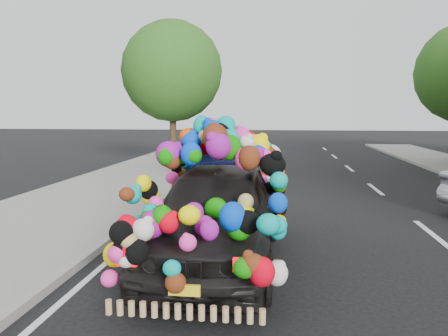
% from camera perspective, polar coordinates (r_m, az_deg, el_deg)
% --- Properties ---
extents(ground, '(100.00, 100.00, 0.00)m').
position_cam_1_polar(ground, '(8.94, 2.84, -7.85)').
color(ground, black).
rests_on(ground, ground).
extents(sidewalk, '(4.00, 60.00, 0.12)m').
position_cam_1_polar(sidewalk, '(10.17, -22.25, -6.17)').
color(sidewalk, gray).
rests_on(sidewalk, ground).
extents(kerb, '(0.15, 60.00, 0.13)m').
position_cam_1_polar(kerb, '(9.38, -11.73, -6.85)').
color(kerb, gray).
rests_on(kerb, ground).
extents(lane_markings, '(6.00, 50.00, 0.01)m').
position_cam_1_polar(lane_markings, '(9.39, 25.52, -7.78)').
color(lane_markings, silver).
rests_on(lane_markings, ground).
extents(tree_near_sidewalk, '(4.20, 4.20, 6.13)m').
position_cam_1_polar(tree_near_sidewalk, '(18.71, -6.78, 12.41)').
color(tree_near_sidewalk, '#332114').
rests_on(tree_near_sidewalk, ground).
extents(plush_art_car, '(2.24, 4.77, 2.20)m').
position_cam_1_polar(plush_art_car, '(6.76, -0.90, -2.97)').
color(plush_art_car, black).
rests_on(plush_art_car, ground).
extents(navy_sedan, '(2.67, 5.06, 1.40)m').
position_cam_1_polar(navy_sedan, '(16.18, -1.57, 1.49)').
color(navy_sedan, '#060831').
rests_on(navy_sedan, ground).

